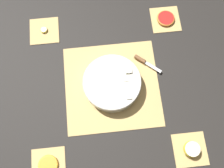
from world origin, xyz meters
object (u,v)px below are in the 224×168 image
at_px(apple_half, 192,149).
at_px(orange_slice_whole, 48,165).
at_px(fruit_salad_bowl, 112,83).
at_px(grapefruit_slice, 166,18).
at_px(paring_knife, 141,60).
at_px(banana_coin_single, 44,30).

distance_m(apple_half, orange_slice_whole, 0.59).
relative_size(fruit_salad_bowl, apple_half, 3.79).
distance_m(apple_half, grapefruit_slice, 0.62).
bearing_deg(orange_slice_whole, grapefruit_slice, -43.54).
xyz_separation_m(orange_slice_whole, grapefruit_slice, (0.62, -0.59, 0.00)).
distance_m(orange_slice_whole, grapefruit_slice, 0.85).
distance_m(paring_knife, orange_slice_whole, 0.60).
distance_m(banana_coin_single, grapefruit_slice, 0.59).
height_order(fruit_salad_bowl, paring_knife, fruit_salad_bowl).
distance_m(fruit_salad_bowl, orange_slice_whole, 0.43).
xyz_separation_m(orange_slice_whole, banana_coin_single, (0.62, 0.00, -0.00)).
bearing_deg(banana_coin_single, apple_half, -136.46).
bearing_deg(grapefruit_slice, banana_coin_single, 90.00).
bearing_deg(orange_slice_whole, fruit_salad_bowl, -43.59).
height_order(paring_knife, banana_coin_single, paring_knife).
height_order(apple_half, banana_coin_single, apple_half).
height_order(orange_slice_whole, grapefruit_slice, grapefruit_slice).
height_order(apple_half, grapefruit_slice, apple_half).
bearing_deg(fruit_salad_bowl, grapefruit_slice, -43.48).
bearing_deg(grapefruit_slice, apple_half, 180.00).
bearing_deg(paring_knife, grapefruit_slice, -36.02).
distance_m(fruit_salad_bowl, apple_half, 0.43).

